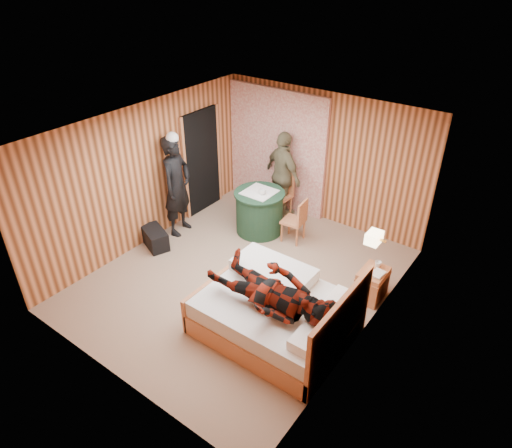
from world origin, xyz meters
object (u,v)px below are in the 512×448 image
Objects in this scene: round_table at (259,211)px; duffel_bag at (155,238)px; chair_far at (281,191)px; woman_standing at (177,186)px; man_on_bed at (271,285)px; chair_near at (297,218)px; wall_lamp at (374,238)px; bed at (278,313)px; man_at_table at (283,175)px; nightstand at (372,284)px.

round_table is 1.96m from duffel_bag.
chair_far is 2.05m from woman_standing.
chair_near is at bearing 113.85° from man_on_bed.
round_table is 1.58m from woman_standing.
woman_standing reaches higher than chair_far.
chair_far is at bearing 147.34° from wall_lamp.
wall_lamp is 1.66m from bed.
man_on_bed is (2.98, -1.32, 0.03)m from woman_standing.
woman_standing is 1.06× the size of man_on_bed.
man_at_table reaches higher than bed.
nightstand is 2.90m from man_at_table.
wall_lamp is at bearing -101.83° from woman_standing.
woman_standing is at bearing -143.75° from round_table.
nightstand is 0.87× the size of duffel_bag.
man_on_bed is at bearing -51.07° from round_table.
bed is at bearing -54.95° from chair_far.
wall_lamp is at bearing 168.34° from man_at_table.
bed is 1.07× the size of woman_standing.
chair_near reaches higher than duffel_bag.
man_at_table is at bearing -47.34° from woman_standing.
nightstand is 0.56× the size of round_table.
man_at_table is at bearing 95.86° from chair_far.
man_at_table reaches higher than chair_near.
man_on_bed reaches higher than round_table.
bed is 3.31m from man_at_table.
man_at_table is at bearing 122.45° from bed.
nightstand is 3.79m from woman_standing.
chair_near is (-1.00, 2.09, 0.17)m from bed.
round_table is 0.77m from chair_near.
nightstand is at bearing 66.22° from man_on_bed.
chair_near is 0.48× the size of man_at_table.
wall_lamp is 0.31× the size of chair_near.
woman_standing reaches higher than man_on_bed.
woman_standing is 3.26m from man_on_bed.
wall_lamp is at bearing 53.34° from bed.
chair_far is 3.46m from man_on_bed.
round_table is 0.74m from chair_far.
duffel_bag is at bearing -56.25° from chair_near.
wall_lamp is 0.50× the size of nightstand.
round_table is 1.56× the size of duffel_bag.
round_table is at bearing -88.06° from chair_far.
chair_far is 0.53× the size of man_on_bed.
chair_near is (-1.75, 0.66, 0.23)m from nightstand.
man_at_table is (0.00, 0.78, 0.45)m from round_table.
chair_near reaches higher than nightstand.
woman_standing is (0.00, 0.65, 0.77)m from duffel_bag.
man_at_table is (-1.75, 2.76, 0.55)m from bed.
nightstand is 3.84m from duffel_bag.
round_table is (-2.55, 0.90, -0.88)m from wall_lamp.
duffel_bag is (-1.96, -1.64, -0.32)m from chair_near.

